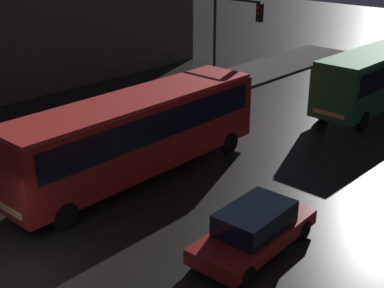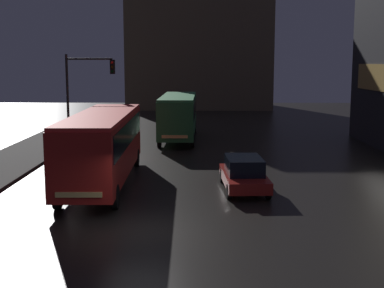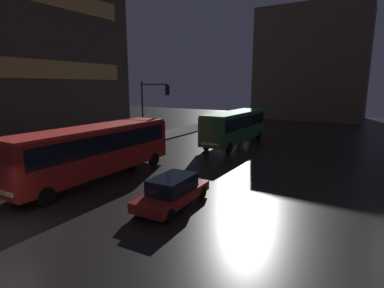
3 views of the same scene
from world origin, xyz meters
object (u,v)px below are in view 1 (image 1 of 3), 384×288
Objects in this scene: bus_far at (381,72)px; traffic_light_main at (230,33)px; bus_near at (138,129)px; car_taxi at (255,229)px.

traffic_light_main is (-5.83, -6.08, 2.20)m from bus_far.
car_taxi is (6.65, -1.09, -1.33)m from bus_near.
traffic_light_main is at bearing 46.88° from bus_far.
traffic_light_main reaches higher than car_taxi.
bus_far is at bearing -80.24° from car_taxi.
bus_near is 6.87m from car_taxi.
car_taxi is at bearing -47.10° from traffic_light_main.
bus_far is at bearing 46.20° from traffic_light_main.
bus_far reaches higher than car_taxi.
bus_near reaches higher than car_taxi.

